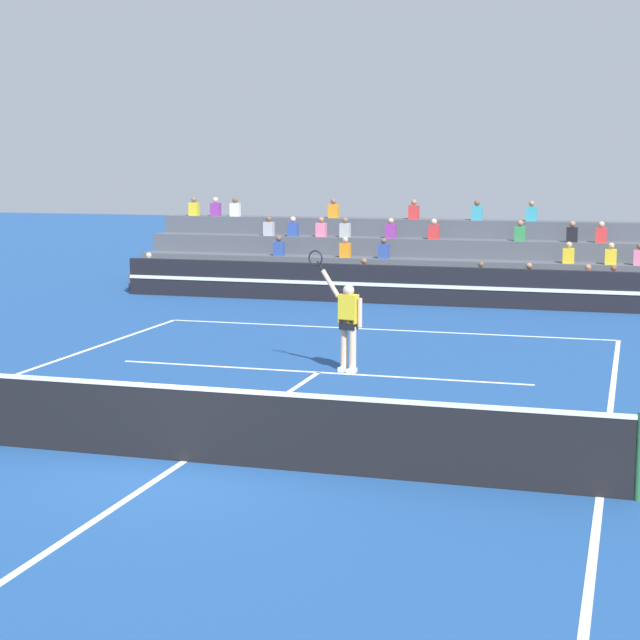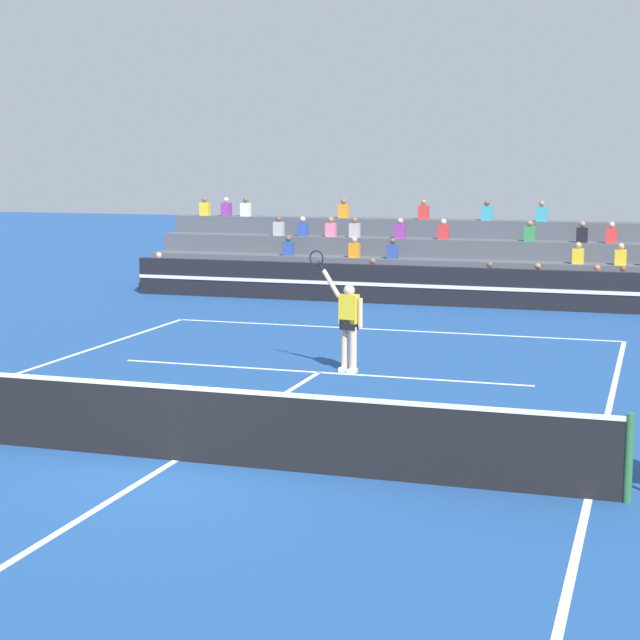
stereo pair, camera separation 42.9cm
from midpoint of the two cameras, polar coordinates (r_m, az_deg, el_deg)
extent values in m
plane|color=navy|center=(14.85, -8.08, -7.48)|extent=(120.00, 120.00, 0.00)
cube|color=white|center=(25.89, 2.91, -0.52)|extent=(11.00, 0.10, 0.01)
cube|color=white|center=(13.59, 13.82, -9.16)|extent=(0.10, 23.80, 0.01)
cube|color=white|center=(20.69, -0.67, -2.81)|extent=(8.25, 0.10, 0.01)
cube|color=white|center=(14.84, -8.08, -7.47)|extent=(0.10, 12.85, 0.01)
cylinder|color=#2D6B38|center=(13.42, 15.83, -7.02)|extent=(0.10, 0.10, 1.10)
cube|color=black|center=(14.72, -8.12, -5.61)|extent=(11.90, 0.02, 1.00)
cube|color=white|center=(14.60, -8.17, -3.59)|extent=(11.90, 0.04, 0.06)
cube|color=black|center=(30.32, 5.00, 1.84)|extent=(18.00, 0.24, 1.10)
cube|color=white|center=(30.20, 4.95, 1.81)|extent=(18.00, 0.02, 0.10)
cube|color=#4C515B|center=(31.60, 5.45, 1.60)|extent=(19.04, 0.95, 0.55)
cube|color=black|center=(30.95, 10.68, 2.27)|extent=(0.32, 0.22, 0.44)
sphere|color=#9E7051|center=(30.92, 10.70, 2.86)|extent=(0.18, 0.18, 0.18)
cube|color=#B2B2B7|center=(34.23, -9.46, 2.89)|extent=(0.32, 0.22, 0.44)
sphere|color=beige|center=(34.20, -9.48, 3.42)|extent=(0.18, 0.18, 0.18)
cube|color=teal|center=(31.12, 8.18, 2.36)|extent=(0.32, 0.22, 0.44)
sphere|color=brown|center=(31.09, 8.20, 2.95)|extent=(0.18, 0.18, 0.18)
cube|color=pink|center=(30.81, 14.99, 2.09)|extent=(0.32, 0.22, 0.44)
sphere|color=brown|center=(30.77, 15.02, 2.69)|extent=(0.18, 0.18, 0.18)
cube|color=purple|center=(31.80, 1.98, 2.57)|extent=(0.32, 0.22, 0.44)
sphere|color=brown|center=(31.77, 1.98, 3.15)|extent=(0.18, 0.18, 0.18)
cube|color=pink|center=(30.83, 13.70, 2.15)|extent=(0.32, 0.22, 0.44)
sphere|color=#9E7051|center=(30.80, 13.72, 2.74)|extent=(0.18, 0.18, 0.18)
cube|color=#4C515B|center=(32.49, 5.78, 2.27)|extent=(19.04, 0.95, 1.10)
cube|color=yellow|center=(31.70, 14.88, 3.27)|extent=(0.32, 0.22, 0.44)
sphere|color=tan|center=(31.68, 14.90, 3.85)|extent=(0.18, 0.18, 0.18)
cube|color=#2D4CA5|center=(33.52, -2.57, 3.82)|extent=(0.32, 0.22, 0.44)
sphere|color=brown|center=(33.50, -2.57, 4.37)|extent=(0.18, 0.18, 0.18)
cube|color=orange|center=(32.88, 0.98, 3.74)|extent=(0.32, 0.22, 0.44)
sphere|color=tan|center=(32.86, 0.98, 4.29)|extent=(0.18, 0.18, 0.18)
cube|color=yellow|center=(31.76, 12.74, 3.36)|extent=(0.32, 0.22, 0.44)
sphere|color=tan|center=(31.73, 12.76, 3.93)|extent=(0.18, 0.18, 0.18)
cube|color=pink|center=(31.69, 16.30, 3.21)|extent=(0.32, 0.22, 0.44)
sphere|color=brown|center=(31.66, 16.32, 3.79)|extent=(0.18, 0.18, 0.18)
cube|color=#2D4CA5|center=(32.58, 3.04, 3.68)|extent=(0.32, 0.22, 0.44)
sphere|color=brown|center=(32.55, 3.04, 4.24)|extent=(0.18, 0.18, 0.18)
cube|color=#4C515B|center=(33.40, 6.10, 2.91)|extent=(19.04, 0.95, 1.65)
cube|color=#2D4CA5|center=(34.33, -1.81, 4.86)|extent=(0.32, 0.22, 0.44)
sphere|color=beige|center=(34.31, -1.81, 5.39)|extent=(0.18, 0.18, 0.18)
cube|color=purple|center=(33.46, 3.43, 4.75)|extent=(0.32, 0.22, 0.44)
sphere|color=tan|center=(33.44, 3.43, 5.30)|extent=(0.18, 0.18, 0.18)
cube|color=#B2B2B7|center=(33.82, 0.98, 4.81)|extent=(0.32, 0.22, 0.44)
sphere|color=brown|center=(33.81, 0.98, 5.35)|extent=(0.18, 0.18, 0.18)
cube|color=red|center=(32.62, 14.40, 4.40)|extent=(0.32, 0.22, 0.44)
sphere|color=tan|center=(32.60, 14.42, 4.96)|extent=(0.18, 0.18, 0.18)
cube|color=pink|center=(34.04, -0.30, 4.83)|extent=(0.32, 0.22, 0.44)
sphere|color=#9E7051|center=(34.02, -0.30, 5.37)|extent=(0.18, 0.18, 0.18)
cube|color=#338C4C|center=(32.79, 10.25, 4.55)|extent=(0.32, 0.22, 0.44)
sphere|color=#9E7051|center=(32.77, 10.26, 5.11)|extent=(0.18, 0.18, 0.18)
cube|color=black|center=(32.66, 12.93, 4.46)|extent=(0.32, 0.22, 0.44)
sphere|color=#9E7051|center=(32.64, 12.95, 5.02)|extent=(0.18, 0.18, 0.18)
cube|color=red|center=(33.18, 5.72, 4.69)|extent=(0.32, 0.22, 0.44)
sphere|color=beige|center=(33.16, 5.73, 5.24)|extent=(0.18, 0.18, 0.18)
cube|color=#B2B2B7|center=(34.59, -3.10, 4.88)|extent=(0.32, 0.22, 0.44)
sphere|color=brown|center=(34.57, -3.11, 5.41)|extent=(0.18, 0.18, 0.18)
cube|color=#4C515B|center=(34.30, 6.39, 3.52)|extent=(19.04, 0.95, 2.20)
cube|color=teal|center=(33.68, 10.86, 5.58)|extent=(0.32, 0.22, 0.44)
sphere|color=#9E7051|center=(33.66, 10.87, 6.12)|extent=(0.18, 0.18, 0.18)
cube|color=silver|center=(35.98, -4.89, 5.88)|extent=(0.32, 0.22, 0.44)
sphere|color=brown|center=(35.97, -4.90, 6.39)|extent=(0.18, 0.18, 0.18)
cube|color=orange|center=(34.88, 0.37, 5.83)|extent=(0.32, 0.22, 0.44)
sphere|color=brown|center=(34.87, 0.37, 6.35)|extent=(0.18, 0.18, 0.18)
cube|color=teal|center=(33.89, 8.01, 5.66)|extent=(0.32, 0.22, 0.44)
sphere|color=brown|center=(33.87, 8.02, 6.20)|extent=(0.18, 0.18, 0.18)
cube|color=red|center=(34.24, 4.67, 5.75)|extent=(0.32, 0.22, 0.44)
sphere|color=#9E7051|center=(34.23, 4.67, 6.28)|extent=(0.18, 0.18, 0.18)
cube|color=purple|center=(36.24, -5.93, 5.88)|extent=(0.32, 0.22, 0.44)
sphere|color=beige|center=(36.23, -5.94, 6.39)|extent=(0.18, 0.18, 0.18)
cube|color=yellow|center=(36.55, -7.07, 5.89)|extent=(0.32, 0.22, 0.44)
sphere|color=brown|center=(36.54, -7.08, 6.39)|extent=(0.18, 0.18, 0.18)
cylinder|color=beige|center=(20.59, 1.15, -1.60)|extent=(0.14, 0.14, 0.90)
cylinder|color=beige|center=(20.75, 0.70, -1.52)|extent=(0.14, 0.14, 0.90)
cube|color=black|center=(20.57, 0.93, -0.23)|extent=(0.35, 0.25, 0.20)
cube|color=yellow|center=(20.52, 0.93, 0.60)|extent=(0.39, 0.26, 0.56)
sphere|color=beige|center=(20.48, 0.94, 1.60)|extent=(0.22, 0.22, 0.22)
cube|color=white|center=(20.63, 1.10, -2.73)|extent=(0.16, 0.28, 0.09)
cube|color=white|center=(20.79, 0.65, -2.64)|extent=(0.16, 0.28, 0.09)
cylinder|color=beige|center=(20.43, 1.54, 0.39)|extent=(0.09, 0.09, 0.56)
cylinder|color=beige|center=(20.64, -0.03, 1.96)|extent=(0.42, 0.16, 0.55)
cylinder|color=black|center=(20.70, -0.59, 2.90)|extent=(0.15, 0.06, 0.20)
torus|color=black|center=(20.73, -0.83, 3.32)|extent=(0.43, 0.10, 0.43)
sphere|color=#C6DB33|center=(17.72, -5.31, -4.68)|extent=(0.07, 0.07, 0.07)
camera|label=1|loc=(0.21, -90.61, -0.09)|focal=60.00mm
camera|label=2|loc=(0.21, 89.39, 0.09)|focal=60.00mm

